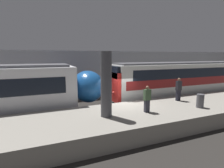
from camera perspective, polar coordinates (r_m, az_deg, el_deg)
name	(u,v)px	position (r m, az deg, el deg)	size (l,w,h in m)	color
ground_plane	(122,115)	(12.63, 3.38, -10.04)	(120.00, 120.00, 0.00)	#282623
platform	(138,119)	(10.68, 8.56, -11.11)	(40.00, 4.33, 0.94)	gray
station_rear_barrier	(95,74)	(17.96, -5.43, 3.28)	(50.00, 0.15, 4.65)	#939399
support_pillar_near	(106,85)	(9.15, -1.93, -0.19)	(0.59, 0.59, 3.45)	#47474C
train_boxy	(197,79)	(19.57, 26.13, 1.40)	(19.02, 3.12, 3.57)	black
person_waiting	(147,99)	(10.21, 11.38, -4.67)	(0.38, 0.24, 1.54)	#2D2D38
person_walking	(179,89)	(13.42, 20.91, -1.46)	(0.38, 0.24, 1.66)	black
trash_bin	(200,101)	(12.29, 26.84, -4.94)	(0.44, 0.44, 0.85)	#4C4C51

